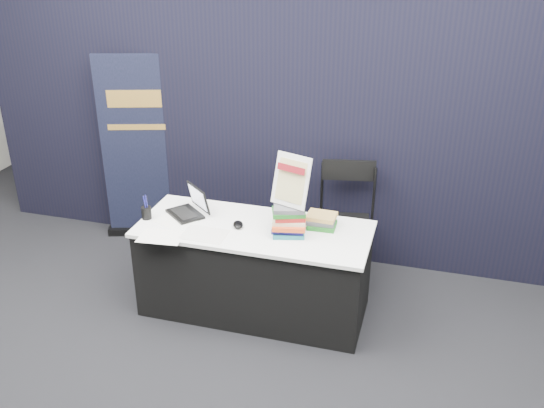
{
  "coord_description": "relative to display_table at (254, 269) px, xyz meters",
  "views": [
    {
      "loc": [
        1.27,
        -3.38,
        2.91
      ],
      "look_at": [
        0.15,
        0.55,
        0.97
      ],
      "focal_mm": 40.0,
      "sensor_mm": 36.0,
      "label": 1
    }
  ],
  "objects": [
    {
      "name": "floor",
      "position": [
        0.0,
        -0.55,
        -0.38
      ],
      "size": [
        8.0,
        8.0,
        0.0
      ],
      "primitive_type": "plane",
      "color": "black",
      "rests_on": "ground"
    },
    {
      "name": "pen_cup",
      "position": [
        -0.86,
        -0.09,
        0.42
      ],
      "size": [
        0.1,
        0.1,
        0.1
      ],
      "primitive_type": "cylinder",
      "rotation": [
        0.0,
        0.0,
        -0.3
      ],
      "color": "black",
      "rests_on": "display_table"
    },
    {
      "name": "brochure_mid",
      "position": [
        -0.62,
        -0.07,
        0.38
      ],
      "size": [
        0.36,
        0.31,
        0.0
      ],
      "primitive_type": "cube",
      "rotation": [
        0.0,
        0.0,
        -0.37
      ],
      "color": "white",
      "rests_on": "display_table"
    },
    {
      "name": "brochure_right",
      "position": [
        -0.32,
        -0.21,
        0.38
      ],
      "size": [
        0.33,
        0.24,
        0.0
      ],
      "primitive_type": "cube",
      "rotation": [
        0.0,
        0.0,
        0.0
      ],
      "color": "silver",
      "rests_on": "display_table"
    },
    {
      "name": "stacking_chair",
      "position": [
        0.59,
        0.65,
        0.21
      ],
      "size": [
        0.56,
        0.56,
        1.05
      ],
      "rotation": [
        0.0,
        0.0,
        0.19
      ],
      "color": "black",
      "rests_on": "floor"
    },
    {
      "name": "pullup_banner",
      "position": [
        -1.44,
        0.95,
        0.43
      ],
      "size": [
        0.76,
        0.33,
        1.81
      ],
      "rotation": [
        0.0,
        0.0,
        0.3
      ],
      "color": "black",
      "rests_on": "floor"
    },
    {
      "name": "wall_back",
      "position": [
        0.0,
        3.45,
        1.37
      ],
      "size": [
        8.0,
        0.02,
        3.5
      ],
      "primitive_type": "cube",
      "color": "beige",
      "rests_on": "floor"
    },
    {
      "name": "drape_partition",
      "position": [
        0.0,
        1.05,
        0.82
      ],
      "size": [
        6.0,
        0.08,
        2.4
      ],
      "primitive_type": "cube",
      "color": "black",
      "rests_on": "floor"
    },
    {
      "name": "book_stack_short",
      "position": [
        0.49,
        0.16,
        0.42
      ],
      "size": [
        0.23,
        0.18,
        0.1
      ],
      "rotation": [
        0.0,
        0.0,
        0.03
      ],
      "color": "#1A621C",
      "rests_on": "display_table"
    },
    {
      "name": "display_table",
      "position": [
        0.0,
        0.0,
        0.0
      ],
      "size": [
        1.8,
        0.75,
        0.75
      ],
      "color": "black",
      "rests_on": "floor"
    },
    {
      "name": "laptop",
      "position": [
        -0.59,
        0.09,
        0.43
      ],
      "size": [
        0.36,
        0.4,
        0.23
      ],
      "rotation": [
        0.0,
        0.0,
        -0.7
      ],
      "color": "black",
      "rests_on": "display_table"
    },
    {
      "name": "brochure_left",
      "position": [
        -0.62,
        -0.34,
        0.38
      ],
      "size": [
        0.35,
        0.26,
        0.0
      ],
      "primitive_type": "cube",
      "rotation": [
        0.0,
        0.0,
        0.1
      ],
      "color": "white",
      "rests_on": "display_table"
    },
    {
      "name": "book_stack_tall",
      "position": [
        0.29,
        -0.02,
        0.49
      ],
      "size": [
        0.28,
        0.24,
        0.23
      ],
      "rotation": [
        0.0,
        0.0,
        0.24
      ],
      "color": "#1D656F",
      "rests_on": "display_table"
    },
    {
      "name": "info_sign",
      "position": [
        0.29,
        0.01,
        0.79
      ],
      "size": [
        0.31,
        0.2,
        0.4
      ],
      "rotation": [
        0.0,
        0.0,
        -0.33
      ],
      "color": "black",
      "rests_on": "book_stack_tall"
    },
    {
      "name": "mouse",
      "position": [
        -0.12,
        -0.02,
        0.39
      ],
      "size": [
        0.12,
        0.15,
        0.04
      ],
      "primitive_type": "ellipsoid",
      "rotation": [
        0.0,
        0.0,
        0.42
      ],
      "color": "black",
      "rests_on": "display_table"
    }
  ]
}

